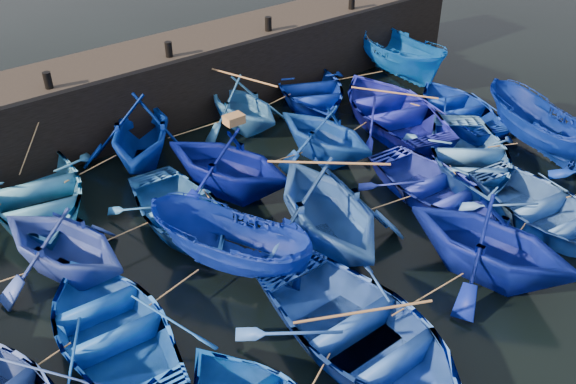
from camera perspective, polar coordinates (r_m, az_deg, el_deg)
ground at (r=16.35m, az=6.87°, el=-7.04°), size 120.00×120.00×0.00m
quay_wall at (r=23.06m, az=-11.22°, el=9.24°), size 26.00×2.50×2.50m
quay_top at (r=22.56m, az=-11.59°, el=12.25°), size 26.00×2.50×0.12m
bollard_1 at (r=20.37m, az=-20.57°, el=9.29°), size 0.24×0.24×0.50m
bollard_2 at (r=21.69m, az=-10.56°, el=12.36°), size 0.24×0.24×0.50m
bollard_3 at (r=23.63m, az=-1.76°, el=14.71°), size 0.24×0.24×0.50m
bollard_4 at (r=26.04m, az=5.69°, el=16.42°), size 0.24×0.24×0.50m
boat_1 at (r=19.41m, az=-21.71°, el=-0.00°), size 5.03×6.29×1.17m
boat_2 at (r=20.51m, az=-13.00°, el=5.37°), size 5.47×5.63×2.26m
boat_3 at (r=22.10m, az=-4.16°, el=7.85°), size 3.31×3.79×1.92m
boat_4 at (r=24.19m, az=1.92°, el=9.18°), size 5.41×6.10×1.05m
boat_5 at (r=26.28m, az=9.90°, el=11.79°), size 2.45×5.10×1.90m
boat_7 at (r=16.42m, az=-19.46°, el=-4.15°), size 4.67×4.98×2.10m
boat_8 at (r=17.69m, az=-9.48°, el=-1.76°), size 3.50×4.69×0.93m
boat_9 at (r=18.51m, az=-5.42°, el=2.78°), size 4.98×5.30×2.23m
boat_10 at (r=20.25m, az=3.33°, el=5.38°), size 3.75×4.18×1.97m
boat_11 at (r=22.77m, az=9.28°, el=7.28°), size 5.45×6.60×1.19m
boat_12 at (r=23.68m, az=14.91°, el=7.27°), size 4.37×5.19×0.92m
boat_14 at (r=14.69m, az=-15.45°, el=-11.34°), size 3.77×5.09×1.02m
boat_15 at (r=15.74m, az=-5.23°, el=-4.80°), size 3.51×4.60×1.68m
boat_16 at (r=16.34m, az=3.50°, el=-1.25°), size 5.14×5.62×2.51m
boat_17 at (r=18.93m, az=12.88°, el=0.43°), size 3.48×4.69×0.94m
boat_18 at (r=20.55m, az=15.81°, el=3.04°), size 6.11×6.30×1.07m
boat_19 at (r=22.27m, az=21.22°, el=5.43°), size 2.48×4.66×1.71m
boat_22 at (r=14.01m, az=6.60°, el=-12.32°), size 4.20×5.77×1.18m
boat_23 at (r=16.14m, az=17.64°, el=-4.08°), size 4.68×5.11×2.28m
boat_24 at (r=18.82m, az=22.03°, el=-1.52°), size 4.04×5.21×1.00m
wooden_crate at (r=18.04m, az=-4.83°, el=6.46°), size 0.54×0.38×0.26m
mooring_ropes at (r=18.84m, az=-4.11°, el=2.57°), size 18.61×12.09×2.10m
loose_oars at (r=18.10m, az=3.67°, el=4.34°), size 10.27×12.10×1.39m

